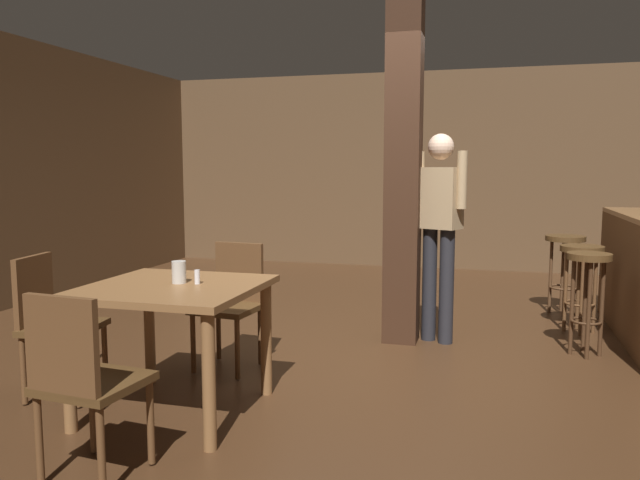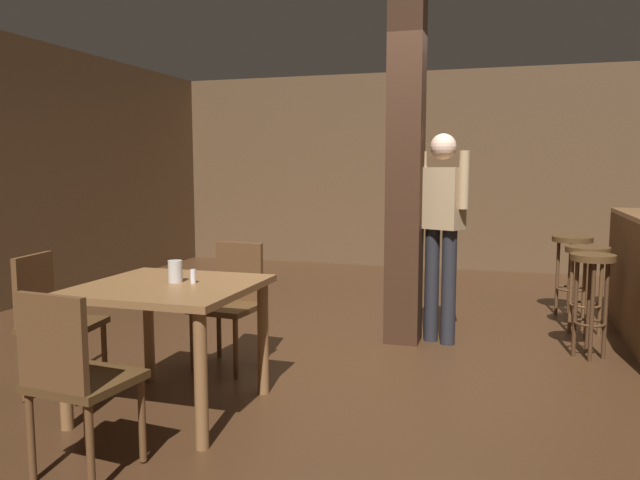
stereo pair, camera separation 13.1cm
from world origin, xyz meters
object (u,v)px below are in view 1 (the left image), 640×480
bar_stool_far (565,254)px  napkin_cup (179,272)px  chair_west (52,318)px  chair_north (232,298)px  salt_shaker (197,277)px  bar_stool_near (588,281)px  dining_table (174,306)px  bar_stool_mid (581,267)px  chair_south (82,376)px  standing_person (439,222)px

bar_stool_far → napkin_cup: bearing=-127.4°
chair_west → bar_stool_far: size_ratio=1.14×
chair_north → bar_stool_far: bearing=44.1°
bar_stool_far → salt_shaker: bearing=-126.1°
chair_west → chair_north: bearing=44.7°
chair_north → chair_west: bearing=-135.3°
chair_west → napkin_cup: same height
napkin_cup → bar_stool_far: (2.48, 3.24, -0.24)m
bar_stool_near → bar_stool_far: bearing=90.8°
dining_table → bar_stool_far: bearing=52.9°
bar_stool_mid → chair_west: bearing=-143.2°
chair_south → chair_west: bearing=134.3°
standing_person → bar_stool_far: 1.80m
napkin_cup → salt_shaker: bearing=1.6°
chair_west → bar_stool_far: bearing=44.3°
napkin_cup → salt_shaker: napkin_cup is taller
bar_stool_mid → bar_stool_near: bearing=-93.3°
chair_west → napkin_cup: 0.94m
chair_west → standing_person: standing_person is taller
napkin_cup → standing_person: 2.34m
chair_north → salt_shaker: size_ratio=10.53×
chair_north → standing_person: standing_person is taller
chair_south → bar_stool_near: 3.70m
bar_stool_near → dining_table: bearing=-143.5°
chair_south → chair_west: same height
chair_north → chair_south: bearing=-89.1°
chair_west → dining_table: bearing=-1.6°
chair_south → napkin_cup: 0.99m
chair_west → bar_stool_near: size_ratio=1.11×
dining_table → chair_north: bearing=90.8°
napkin_cup → bar_stool_far: napkin_cup is taller
chair_north → bar_stool_near: (2.52, 0.98, 0.08)m
chair_south → dining_table: bearing=90.9°
dining_table → chair_north: chair_north is taller
dining_table → bar_stool_far: size_ratio=1.25×
chair_north → bar_stool_mid: (2.56, 1.71, 0.08)m
chair_south → chair_west: (-0.88, 0.90, 0.00)m
chair_west → napkin_cup: size_ratio=6.75×
bar_stool_mid → bar_stool_far: bearing=94.9°
chair_south → bar_stool_near: (2.49, 2.73, 0.08)m
standing_person → bar_stool_far: standing_person is taller
salt_shaker → bar_stool_near: size_ratio=0.11×
standing_person → bar_stool_mid: standing_person is taller
napkin_cup → salt_shaker: (0.12, 0.00, -0.02)m
napkin_cup → chair_west: bearing=-178.1°
chair_south → bar_stool_mid: (2.53, 3.45, 0.08)m
bar_stool_mid → chair_north: bearing=-146.3°
standing_person → napkin_cup: bearing=-125.6°
standing_person → bar_stool_mid: bearing=28.0°
chair_south → bar_stool_mid: 4.28m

